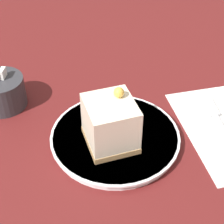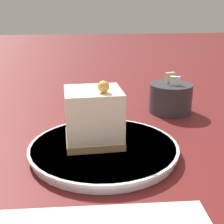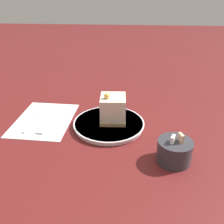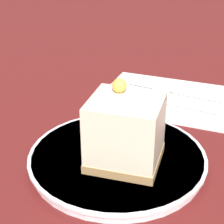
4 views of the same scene
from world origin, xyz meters
The scene contains 7 objects.
ground_plane centered at (0.00, 0.00, 0.00)m, with size 4.00×4.00×0.00m, color #5B1919.
plate centered at (0.01, 0.00, 0.01)m, with size 0.22×0.22×0.02m.
cake_slice centered at (0.00, -0.01, 0.06)m, with size 0.08×0.09×0.10m.
napkin centered at (0.23, -0.03, 0.00)m, with size 0.19×0.25×0.00m.
fork centered at (0.21, -0.01, 0.00)m, with size 0.04×0.18×0.00m.
knife centered at (0.25, -0.04, 0.01)m, with size 0.04×0.18×0.00m.
sugar_bowl centered at (-0.17, 0.16, 0.03)m, with size 0.09×0.09×0.08m.
Camera 3 is at (-0.05, 0.68, 0.41)m, focal length 40.00 mm.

